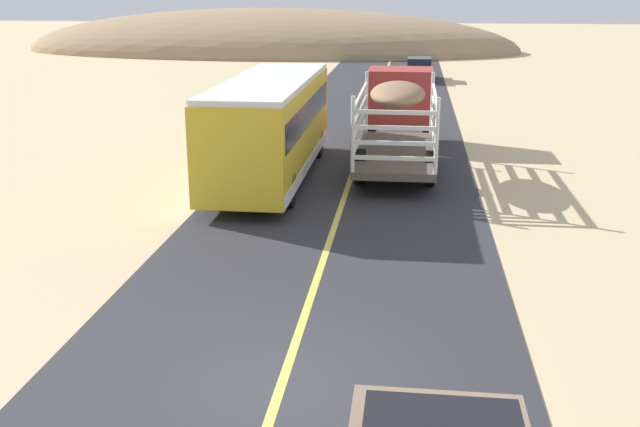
{
  "coord_description": "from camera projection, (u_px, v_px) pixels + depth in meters",
  "views": [
    {
      "loc": [
        1.86,
        -10.28,
        6.01
      ],
      "look_at": [
        0.0,
        4.96,
        1.32
      ],
      "focal_mm": 41.91,
      "sensor_mm": 36.0,
      "label": 1
    }
  ],
  "objects": [
    {
      "name": "car_far",
      "position": [
        419.0,
        70.0,
        49.23
      ],
      "size": [
        1.8,
        4.4,
        1.46
      ],
      "color": "black",
      "rests_on": "road_surface"
    },
    {
      "name": "distant_hill",
      "position": [
        269.0,
        51.0,
        71.92
      ],
      "size": [
        47.56,
        21.35,
        8.01
      ],
      "primitive_type": "ellipsoid",
      "color": "#997C5A",
      "rests_on": "ground"
    },
    {
      "name": "road_surface",
      "position": [
        282.0,
        384.0,
        11.73
      ],
      "size": [
        8.0,
        120.0,
        0.02
      ],
      "primitive_type": "cube",
      "color": "#2D2D33",
      "rests_on": "ground"
    },
    {
      "name": "bus",
      "position": [
        271.0,
        125.0,
        23.83
      ],
      "size": [
        2.54,
        10.0,
        3.21
      ],
      "color": "gold",
      "rests_on": "road_surface"
    },
    {
      "name": "road_centre_line",
      "position": [
        282.0,
        384.0,
        11.73
      ],
      "size": [
        0.16,
        117.6,
        0.0
      ],
      "primitive_type": "cube",
      "color": "#D8CC4C",
      "rests_on": "road_surface"
    },
    {
      "name": "livestock_truck",
      "position": [
        399.0,
        106.0,
        27.29
      ],
      "size": [
        2.53,
        9.7,
        3.02
      ],
      "color": "#B2332D",
      "rests_on": "road_surface"
    },
    {
      "name": "ground_plane",
      "position": [
        282.0,
        385.0,
        11.73
      ],
      "size": [
        240.0,
        240.0,
        0.0
      ],
      "primitive_type": "plane",
      "color": "#CCB284"
    }
  ]
}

